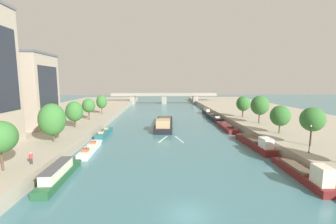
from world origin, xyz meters
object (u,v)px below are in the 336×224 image
Objects in this scene: moored_boat_right_lone at (206,112)px; moored_boat_right_downstream at (304,173)px; moored_boat_left_second at (59,173)px; tree_left_by_lamp at (89,106)px; moored_boat_right_far at (255,143)px; moored_boat_right_gap_after at (214,118)px; tree_right_past_mid at (280,116)px; tree_right_end_of_row at (312,119)px; tree_left_past_mid at (74,111)px; bridge_far at (164,97)px; lamppost_right_bank at (310,138)px; tree_right_second at (260,105)px; barge_midriver at (164,123)px; moored_boat_left_far at (90,149)px; tree_left_midway at (52,120)px; tree_right_nearest at (243,104)px; moored_boat_left_end at (104,133)px; person_on_quay at (31,157)px; tree_left_nearest at (102,102)px; moored_boat_right_second at (227,127)px.

moored_boat_right_downstream is at bearing -89.69° from moored_boat_right_lone.
moored_boat_left_second is 37.53m from tree_left_by_lamp.
tree_left_by_lamp reaches higher than moored_boat_right_far.
moored_boat_right_gap_after is 30.07m from tree_right_past_mid.
tree_right_past_mid is at bearing 91.96° from tree_right_end_of_row.
bridge_far is at bearing 73.09° from tree_left_past_mid.
bridge_far is at bearing 103.87° from tree_right_end_of_row.
lamppost_right_bank is (4.50, -42.06, 3.68)m from moored_boat_right_gap_after.
lamppost_right_bank is at bearing -97.51° from tree_right_second.
barge_midriver is 26.69m from moored_boat_left_far.
moored_boat_right_lone is at bearing -69.23° from bridge_far.
tree_right_past_mid is at bearing 24.14° from moored_boat_left_second.
tree_left_midway is at bearing 179.36° from moored_boat_left_far.
tree_left_past_mid is at bearing 146.03° from moored_boat_right_downstream.
tree_left_midway is (-38.30, -1.30, 5.16)m from moored_boat_right_far.
tree_right_end_of_row is 31.49m from tree_right_nearest.
moored_boat_right_downstream is 2.08× the size of tree_right_past_mid.
person_on_quay is at bearing -98.63° from moored_boat_left_end.
moored_boat_right_lone is at bearing 15.12° from tree_left_nearest.
moored_boat_left_second is at bearing -156.89° from moored_boat_right_far.
moored_boat_left_second is (-14.52, -34.93, -0.02)m from barge_midriver.
lamppost_right_bank is (42.52, -8.27, -1.70)m from tree_left_midway.
moored_boat_right_second is at bearing -90.56° from moored_boat_right_lone.
bridge_far reaches higher than moored_boat_left_far.
tree_right_past_mid is (-0.33, 9.52, -0.83)m from tree_right_end_of_row.
tree_right_past_mid is at bearing -90.80° from tree_right_nearest.
moored_boat_right_downstream is at bearing -89.34° from moored_boat_right_far.
tree_right_second is 0.12× the size of bridge_far.
tree_right_second reaches higher than moored_boat_right_second.
tree_left_past_mid is (-0.85, 13.05, -0.26)m from tree_left_midway.
tree_left_by_lamp is 0.92× the size of tree_right_end_of_row.
moored_boat_right_downstream is 63.52m from tree_left_nearest.
bridge_far reaches higher than moored_boat_right_far.
tree_left_by_lamp is 46.26m from tree_right_nearest.
tree_left_midway is 45.25m from tree_right_past_mid.
tree_right_past_mid reaches higher than moored_boat_right_second.
moored_boat_right_downstream is 31.53m from tree_right_second.
moored_boat_right_second is 71.86m from bridge_far.
moored_boat_right_lone is at bearing 41.04° from tree_left_past_mid.
moored_boat_left_second is at bearing -173.53° from lamppost_right_bank.
moored_boat_left_end is 32.37m from moored_boat_right_second.
moored_boat_left_second is at bearing -135.32° from moored_boat_right_second.
moored_boat_right_gap_after is at bearing 103.56° from tree_right_past_mid.
person_on_quay is at bearing -121.47° from moored_boat_right_lone.
barge_midriver is 37.83m from moored_boat_left_second.
tree_right_nearest is at bearing 34.95° from moored_boat_left_far.
moored_boat_right_second is at bearing -24.86° from tree_left_nearest.
moored_boat_left_end is at bearing 64.98° from tree_left_midway.
lamppost_right_bank reaches higher than moored_boat_left_end.
moored_boat_left_end is (-14.72, -9.59, -0.40)m from barge_midriver.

